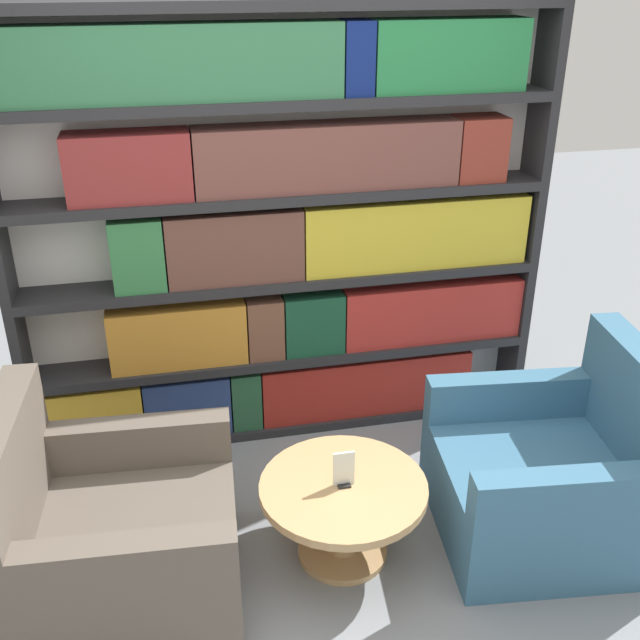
# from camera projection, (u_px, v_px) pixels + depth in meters

# --- Properties ---
(ground_plane) EXTENTS (14.00, 14.00, 0.00)m
(ground_plane) POSITION_uv_depth(u_px,v_px,m) (345.00, 604.00, 3.12)
(ground_plane) COLOR gray
(bookshelf) EXTENTS (2.77, 0.30, 2.26)m
(bookshelf) POSITION_uv_depth(u_px,v_px,m) (290.00, 238.00, 3.87)
(bookshelf) COLOR silver
(bookshelf) RESTS_ON ground_plane
(armchair_left) EXTENTS (0.98, 0.93, 0.90)m
(armchair_left) POSITION_uv_depth(u_px,v_px,m) (111.00, 540.00, 3.05)
(armchair_left) COLOR brown
(armchair_left) RESTS_ON ground_plane
(armchair_right) EXTENTS (1.01, 0.97, 0.90)m
(armchair_right) POSITION_uv_depth(u_px,v_px,m) (553.00, 477.00, 3.42)
(armchair_right) COLOR #386684
(armchair_right) RESTS_ON ground_plane
(coffee_table) EXTENTS (0.73, 0.73, 0.39)m
(coffee_table) POSITION_uv_depth(u_px,v_px,m) (343.00, 505.00, 3.26)
(coffee_table) COLOR tan
(coffee_table) RESTS_ON ground_plane
(table_sign) EXTENTS (0.09, 0.06, 0.17)m
(table_sign) POSITION_uv_depth(u_px,v_px,m) (344.00, 471.00, 3.18)
(table_sign) COLOR black
(table_sign) RESTS_ON coffee_table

